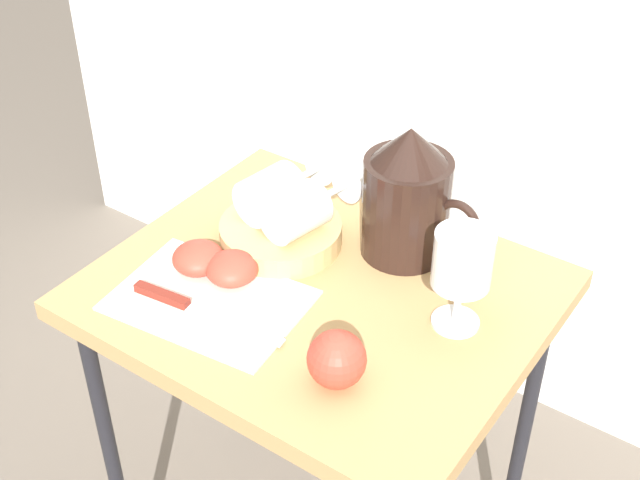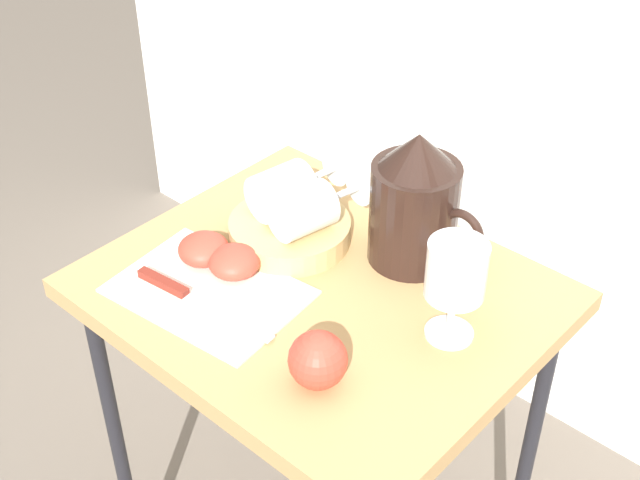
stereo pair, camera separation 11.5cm
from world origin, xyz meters
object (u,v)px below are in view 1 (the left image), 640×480
at_px(table, 320,320).
at_px(basket_tray, 281,233).
at_px(wine_glass_tipped_near, 273,193).
at_px(apple_half_right, 232,268).
at_px(pitcher, 407,204).
at_px(apple_whole, 337,359).
at_px(wine_glass_tipped_far, 298,210).
at_px(wine_glass_upright, 462,265).
at_px(knife, 185,305).
at_px(apple_half_left, 198,258).

height_order(table, basket_tray, basket_tray).
relative_size(wine_glass_tipped_near, apple_half_right, 2.15).
height_order(pitcher, apple_whole, pitcher).
xyz_separation_m(basket_tray, wine_glass_tipped_far, (0.03, 0.00, 0.05)).
bearing_deg(wine_glass_upright, wine_glass_tipped_far, 177.46).
distance_m(pitcher, apple_half_right, 0.26).
bearing_deg(knife, basket_tray, 85.60).
xyz_separation_m(apple_half_left, apple_whole, (0.28, -0.07, 0.01)).
distance_m(apple_half_left, knife, 0.08).
bearing_deg(basket_tray, wine_glass_upright, -2.04).
distance_m(basket_tray, apple_whole, 0.29).
bearing_deg(basket_tray, apple_half_left, -114.26).
bearing_deg(wine_glass_tipped_near, apple_half_left, -102.45).
relative_size(basket_tray, knife, 0.78).
xyz_separation_m(wine_glass_upright, wine_glass_tipped_near, (-0.32, 0.03, -0.03)).
bearing_deg(apple_half_right, wine_glass_upright, 18.95).
relative_size(basket_tray, apple_whole, 2.47).
height_order(basket_tray, knife, basket_tray).
bearing_deg(wine_glass_upright, knife, -149.43).
distance_m(table, wine_glass_upright, 0.25).
height_order(basket_tray, apple_half_right, apple_half_right).
relative_size(wine_glass_upright, wine_glass_tipped_near, 0.92).
xyz_separation_m(apple_half_left, knife, (0.04, -0.07, -0.02)).
bearing_deg(apple_half_left, knife, -61.49).
distance_m(wine_glass_tipped_near, wine_glass_tipped_far, 0.06).
height_order(apple_whole, knife, apple_whole).
relative_size(wine_glass_tipped_near, wine_glass_tipped_far, 1.00).
distance_m(table, pitcher, 0.21).
xyz_separation_m(table, knife, (-0.12, -0.14, 0.07)).
relative_size(apple_whole, knife, 0.31).
bearing_deg(apple_whole, basket_tray, 140.22).
xyz_separation_m(basket_tray, apple_whole, (0.22, -0.19, 0.02)).
relative_size(wine_glass_tipped_far, apple_half_right, 2.16).
height_order(basket_tray, apple_whole, apple_whole).
bearing_deg(wine_glass_tipped_near, table, -26.73).
height_order(wine_glass_tipped_far, apple_whole, wine_glass_tipped_far).
bearing_deg(wine_glass_tipped_near, pitcher, 21.99).
bearing_deg(basket_tray, wine_glass_tipped_near, 148.08).
bearing_deg(apple_half_right, wine_glass_tipped_near, 100.65).
distance_m(basket_tray, pitcher, 0.19).
xyz_separation_m(pitcher, wine_glass_tipped_near, (-0.18, -0.07, -0.01)).
height_order(table, pitcher, pitcher).
xyz_separation_m(apple_half_right, knife, (-0.01, -0.08, -0.02)).
bearing_deg(pitcher, basket_tray, -150.64).
relative_size(pitcher, apple_half_right, 2.77).
xyz_separation_m(pitcher, apple_half_right, (-0.16, -0.20, -0.06)).
bearing_deg(apple_whole, knife, -178.59).
bearing_deg(table, apple_half_right, -149.62).
relative_size(apple_half_left, knife, 0.31).
bearing_deg(table, wine_glass_upright, 11.76).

